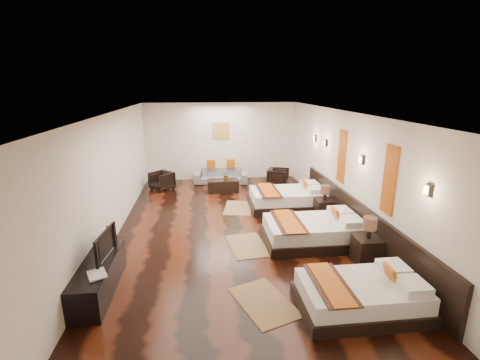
{
  "coord_description": "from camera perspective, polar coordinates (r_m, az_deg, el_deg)",
  "views": [
    {
      "loc": [
        -0.7,
        -7.57,
        3.39
      ],
      "look_at": [
        0.22,
        0.54,
        1.1
      ],
      "focal_mm": 25.32,
      "sensor_mm": 36.0,
      "label": 1
    }
  ],
  "objects": [
    {
      "name": "floor",
      "position": [
        8.33,
        -1.09,
        -8.36
      ],
      "size": [
        5.5,
        9.5,
        0.01
      ],
      "primitive_type": "cube",
      "color": "black",
      "rests_on": "ground"
    },
    {
      "name": "ceiling",
      "position": [
        7.63,
        -1.2,
        11.23
      ],
      "size": [
        5.5,
        9.5,
        0.01
      ],
      "primitive_type": "cube",
      "color": "white",
      "rests_on": "floor"
    },
    {
      "name": "back_wall",
      "position": [
        12.5,
        -3.2,
        6.49
      ],
      "size": [
        5.5,
        0.01,
        2.8
      ],
      "primitive_type": "cube",
      "color": "silver",
      "rests_on": "floor"
    },
    {
      "name": "left_wall",
      "position": [
        8.09,
        -20.91,
        0.38
      ],
      "size": [
        0.01,
        9.5,
        2.8
      ],
      "primitive_type": "cube",
      "color": "silver",
      "rests_on": "floor"
    },
    {
      "name": "right_wall",
      "position": [
        8.56,
        17.52,
        1.48
      ],
      "size": [
        0.01,
        9.5,
        2.8
      ],
      "primitive_type": "cube",
      "color": "silver",
      "rests_on": "floor"
    },
    {
      "name": "headboard_panel",
      "position": [
        8.13,
        18.96,
        -6.42
      ],
      "size": [
        0.08,
        6.6,
        0.9
      ],
      "primitive_type": "cube",
      "color": "black",
      "rests_on": "floor"
    },
    {
      "name": "bed_near",
      "position": [
        5.86,
        19.84,
        -17.79
      ],
      "size": [
        1.91,
        1.2,
        0.73
      ],
      "color": "black",
      "rests_on": "floor"
    },
    {
      "name": "bed_mid",
      "position": [
        7.74,
        12.31,
        -8.43
      ],
      "size": [
        2.13,
        1.34,
        0.81
      ],
      "color": "black",
      "rests_on": "floor"
    },
    {
      "name": "bed_far",
      "position": [
        9.77,
        8.1,
        -3.08
      ],
      "size": [
        2.12,
        1.33,
        0.81
      ],
      "color": "black",
      "rests_on": "floor"
    },
    {
      "name": "nightstand_a",
      "position": [
        7.18,
        20.64,
        -10.57
      ],
      "size": [
        0.49,
        0.49,
        0.97
      ],
      "color": "black",
      "rests_on": "floor"
    },
    {
      "name": "nightstand_b",
      "position": [
        9.19,
        14.01,
        -4.37
      ],
      "size": [
        0.46,
        0.46,
        0.9
      ],
      "color": "black",
      "rests_on": "floor"
    },
    {
      "name": "jute_mat_near",
      "position": [
        5.83,
        4.02,
        -19.83
      ],
      "size": [
        1.12,
        1.39,
        0.01
      ],
      "primitive_type": "cube",
      "rotation": [
        0.0,
        0.0,
        0.35
      ],
      "color": "olive",
      "rests_on": "floor"
    },
    {
      "name": "jute_mat_mid",
      "position": [
        7.55,
        1.27,
        -10.96
      ],
      "size": [
        0.89,
        1.28,
        0.01
      ],
      "primitive_type": "cube",
      "rotation": [
        0.0,
        0.0,
        0.12
      ],
      "color": "olive",
      "rests_on": "floor"
    },
    {
      "name": "jute_mat_far",
      "position": [
        9.72,
        -0.33,
        -4.7
      ],
      "size": [
        0.95,
        1.31,
        0.01
      ],
      "primitive_type": "cube",
      "rotation": [
        0.0,
        0.0,
        -0.18
      ],
      "color": "olive",
      "rests_on": "floor"
    },
    {
      "name": "tv_console",
      "position": [
        6.4,
        -22.65,
        -14.79
      ],
      "size": [
        0.5,
        1.8,
        0.55
      ],
      "primitive_type": "cube",
      "color": "black",
      "rests_on": "floor"
    },
    {
      "name": "tv",
      "position": [
        6.27,
        -22.37,
        -10.04
      ],
      "size": [
        0.21,
        0.87,
        0.49
      ],
      "primitive_type": "imported",
      "rotation": [
        0.0,
        0.0,
        1.46
      ],
      "color": "black",
      "rests_on": "tv_console"
    },
    {
      "name": "book",
      "position": [
        5.86,
        -24.26,
        -14.68
      ],
      "size": [
        0.38,
        0.43,
        0.03
      ],
      "primitive_type": "imported",
      "rotation": [
        0.0,
        0.0,
        0.44
      ],
      "color": "black",
      "rests_on": "tv_console"
    },
    {
      "name": "figurine",
      "position": [
        6.85,
        -21.36,
        -8.49
      ],
      "size": [
        0.34,
        0.34,
        0.32
      ],
      "primitive_type": "imported",
      "rotation": [
        0.0,
        0.0,
        0.11
      ],
      "color": "brown",
      "rests_on": "tv_console"
    },
    {
      "name": "sofa",
      "position": [
        12.15,
        -3.22,
        0.8
      ],
      "size": [
        1.97,
        0.97,
        0.55
      ],
      "primitive_type": "imported",
      "rotation": [
        0.0,
        0.0,
        -0.13
      ],
      "color": "slate",
      "rests_on": "floor"
    },
    {
      "name": "armchair_left",
      "position": [
        11.64,
        -13.04,
        -0.12
      ],
      "size": [
        0.93,
        0.93,
        0.61
      ],
      "primitive_type": "imported",
      "rotation": [
        0.0,
        0.0,
        -0.82
      ],
      "color": "black",
      "rests_on": "floor"
    },
    {
      "name": "armchair_right",
      "position": [
        11.77,
        6.45,
        0.43
      ],
      "size": [
        0.89,
        0.88,
        0.63
      ],
      "primitive_type": "imported",
      "rotation": [
        0.0,
        0.0,
        1.19
      ],
      "color": "black",
      "rests_on": "floor"
    },
    {
      "name": "coffee_table",
      "position": [
        11.16,
        -2.89,
        -0.96
      ],
      "size": [
        1.01,
        0.53,
        0.4
      ],
      "primitive_type": "cube",
      "rotation": [
        0.0,
        0.0,
        0.03
      ],
      "color": "black",
      "rests_on": "floor"
    },
    {
      "name": "table_plant",
      "position": [
        11.09,
        -2.35,
        0.76
      ],
      "size": [
        0.3,
        0.27,
        0.28
      ],
      "primitive_type": "imported",
      "rotation": [
        0.0,
        0.0,
        -0.27
      ],
      "color": "#225C1E",
      "rests_on": "coffee_table"
    },
    {
      "name": "orange_panel_a",
      "position": [
        6.84,
        23.89,
        -0.0
      ],
      "size": [
        0.04,
        0.4,
        1.3
      ],
      "primitive_type": "cube",
      "color": "#D86014",
      "rests_on": "right_wall"
    },
    {
      "name": "orange_panel_b",
      "position": [
        8.75,
        16.78,
        3.87
      ],
      "size": [
        0.04,
        0.4,
        1.3
      ],
      "primitive_type": "cube",
      "color": "#D86014",
      "rests_on": "right_wall"
    },
    {
      "name": "sconce_near",
      "position": [
        5.91,
        29.08,
        -1.47
      ],
      "size": [
        0.07,
        0.12,
        0.18
      ],
      "color": "black",
      "rests_on": "right_wall"
    },
    {
      "name": "sconce_mid",
      "position": [
        7.74,
        19.84,
        3.25
      ],
      "size": [
        0.07,
        0.12,
        0.18
      ],
      "color": "black",
      "rests_on": "right_wall"
    },
    {
      "name": "sconce_far",
      "position": [
        9.72,
        14.21,
        6.08
      ],
      "size": [
        0.07,
        0.12,
        0.18
      ],
      "color": "black",
      "rests_on": "right_wall"
    },
    {
      "name": "sconce_lounge",
      "position": [
        10.56,
        12.51,
        6.91
      ],
      "size": [
        0.07,
        0.12,
        0.18
      ],
      "color": "black",
      "rests_on": "right_wall"
    },
    {
      "name": "gold_artwork",
      "position": [
        12.43,
        -3.22,
        8.29
      ],
      "size": [
        0.6,
        0.04,
        0.6
      ],
      "primitive_type": "cube",
      "color": "#AD873F",
      "rests_on": "back_wall"
    }
  ]
}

